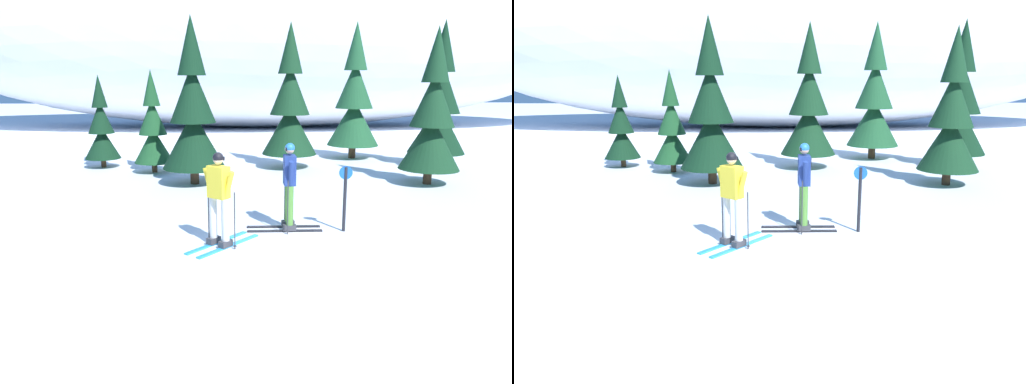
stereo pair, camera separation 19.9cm
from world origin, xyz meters
TOP-DOWN VIEW (x-y plane):
  - ground_plane at (0.00, 0.00)m, footprint 120.00×120.00m
  - skier_navy_jacket at (0.65, 1.39)m, footprint 1.60×0.76m
  - skier_yellow_jacket at (-0.79, 0.39)m, footprint 1.43×1.55m
  - pine_tree_far_left at (-5.25, 9.24)m, footprint 1.28×1.28m
  - pine_tree_left at (-3.23, 8.16)m, footprint 1.35×1.35m
  - pine_tree_center_left at (-1.70, 6.19)m, footprint 1.93×1.93m
  - pine_tree_center at (1.54, 8.82)m, footprint 1.98×1.98m
  - pine_tree_center_right at (4.38, 10.91)m, footprint 2.07×2.07m
  - pine_tree_right at (5.46, 5.78)m, footprint 1.81×1.81m
  - pine_tree_far_right at (6.94, 8.74)m, footprint 2.01×2.01m
  - snow_ridge_background at (1.67, 25.04)m, footprint 47.37×15.65m
  - trail_marker_post at (1.81, 1.21)m, footprint 0.28×0.07m

SIDE VIEW (x-z plane):
  - ground_plane at x=0.00m, z-range 0.00..0.00m
  - trail_marker_post at x=1.81m, z-range 0.10..1.50m
  - skier_yellow_jacket at x=-0.79m, z-range 0.04..1.87m
  - skier_navy_jacket at x=0.65m, z-range 0.05..1.91m
  - pine_tree_far_left at x=-5.25m, z-range -0.27..3.05m
  - pine_tree_left at x=-3.23m, z-range -0.28..3.20m
  - pine_tree_right at x=5.46m, z-range -0.38..4.30m
  - pine_tree_center_left at x=-1.70m, z-range -0.41..4.58m
  - pine_tree_center at x=1.54m, z-range -0.42..4.70m
  - pine_tree_far_right at x=6.94m, z-range -0.43..4.79m
  - pine_tree_center_right at x=4.38m, z-range -0.44..4.93m
  - snow_ridge_background at x=1.67m, z-range 0.00..13.63m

